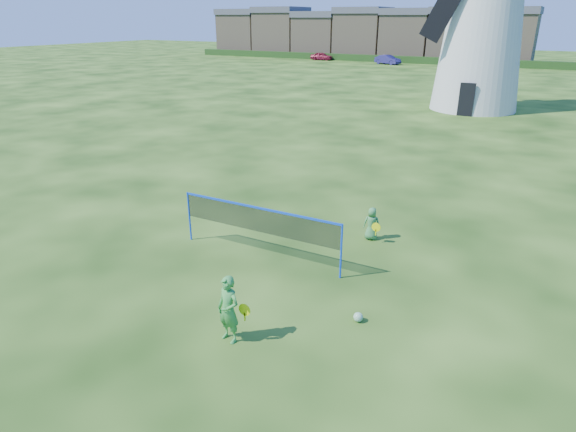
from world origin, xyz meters
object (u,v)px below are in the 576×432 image
at_px(player_boy, 372,224).
at_px(car_right, 388,60).
at_px(badminton_net, 259,221).
at_px(car_left, 322,56).
at_px(play_ball, 358,317).
at_px(player_girl, 229,310).
at_px(windmill, 485,16).

bearing_deg(player_boy, car_right, -88.26).
bearing_deg(badminton_net, car_left, 113.57).
distance_m(badminton_net, play_ball, 4.13).
relative_size(car_left, car_right, 0.90).
bearing_deg(play_ball, car_right, 107.36).
bearing_deg(car_right, player_boy, -142.44).
bearing_deg(badminton_net, player_girl, -67.56).
height_order(player_boy, car_left, car_left).
height_order(windmill, badminton_net, windmill).
bearing_deg(play_ball, windmill, 94.73).
bearing_deg(player_boy, windmill, -102.98).
bearing_deg(play_ball, car_left, 115.67).
bearing_deg(badminton_net, play_ball, -24.32).
height_order(windmill, player_girl, windmill).
height_order(player_girl, car_left, player_girl).
height_order(car_left, car_right, car_right).
bearing_deg(car_right, car_left, 99.85).
bearing_deg(car_left, car_right, -102.31).
bearing_deg(badminton_net, player_boy, 48.66).
xyz_separation_m(player_girl, play_ball, (2.15, 1.96, -0.65)).
bearing_deg(car_left, play_ball, -156.39).
relative_size(windmill, badminton_net, 3.77).
bearing_deg(play_ball, badminton_net, 155.68).
relative_size(badminton_net, play_ball, 22.95).
distance_m(windmill, play_ball, 30.73).
distance_m(play_ball, car_left, 73.12).
relative_size(player_boy, car_left, 0.29).
bearing_deg(player_boy, car_left, -79.42).
distance_m(player_girl, car_left, 74.00).
relative_size(player_boy, car_right, 0.26).
xyz_separation_m(badminton_net, car_right, (-16.30, 62.13, -0.48)).
height_order(badminton_net, car_right, badminton_net).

